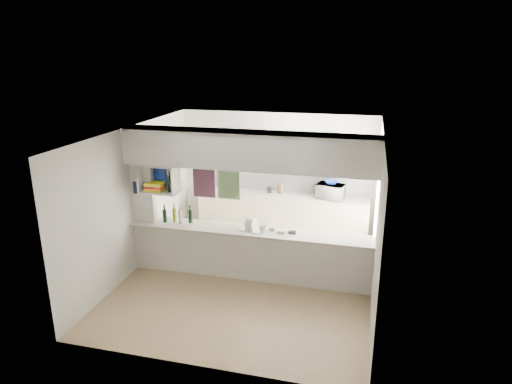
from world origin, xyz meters
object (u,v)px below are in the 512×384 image
(dish_rack, at_px, (252,225))
(wine_bottles, at_px, (178,215))
(microwave, at_px, (331,191))
(bowl, at_px, (331,182))

(dish_rack, bearing_deg, wine_bottles, -167.84)
(microwave, relative_size, wine_bottles, 1.05)
(microwave, bearing_deg, wine_bottles, 52.37)
(bowl, relative_size, dish_rack, 0.59)
(microwave, bearing_deg, bowl, -79.61)
(microwave, height_order, dish_rack, microwave)
(wine_bottles, bearing_deg, dish_rack, 0.21)
(microwave, xyz_separation_m, bowl, (0.00, 0.03, 0.19))
(wine_bottles, bearing_deg, microwave, 39.23)
(dish_rack, bearing_deg, bowl, 73.23)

